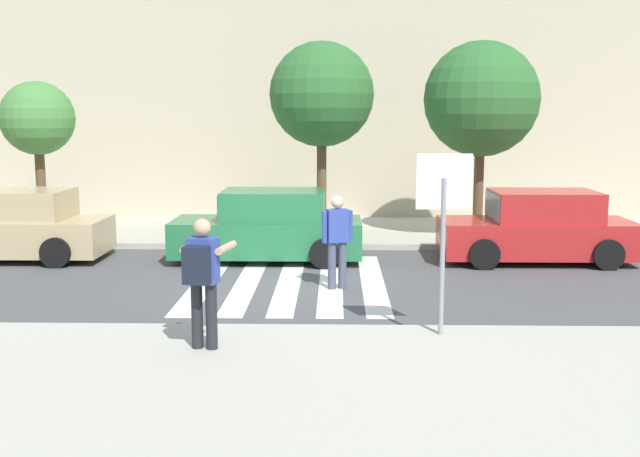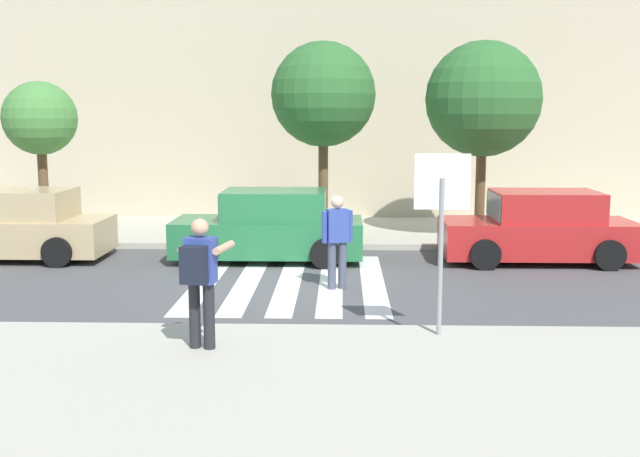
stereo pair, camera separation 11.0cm
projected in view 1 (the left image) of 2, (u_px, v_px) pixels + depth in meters
ground_plane at (289, 284)px, 14.15m from camera, size 120.00×120.00×0.00m
sidewalk_near at (252, 408)px, 8.01m from camera, size 60.00×6.00×0.14m
sidewalk_far at (303, 231)px, 20.07m from camera, size 60.00×4.80×0.14m
building_facade_far at (308, 111)px, 23.93m from camera, size 56.00×4.00×6.55m
crosswalk_stripe_0 at (206, 281)px, 14.38m from camera, size 0.44×5.20×0.01m
crosswalk_stripe_1 at (248, 281)px, 14.36m from camera, size 0.44×5.20×0.01m
crosswalk_stripe_2 at (289, 282)px, 14.35m from camera, size 0.44×5.20×0.01m
crosswalk_stripe_3 at (331, 282)px, 14.33m from camera, size 0.44×5.20×0.01m
crosswalk_stripe_4 at (373, 282)px, 14.31m from camera, size 0.44×5.20×0.01m
stop_sign at (444, 204)px, 10.21m from camera, size 0.76×0.08×2.52m
photographer_with_backpack at (202, 272)px, 9.66m from camera, size 0.68×0.91×1.72m
pedestrian_crossing at (337, 237)px, 13.63m from camera, size 0.56×0.34×1.72m
parked_car_tan at (14, 227)px, 16.44m from camera, size 4.10×1.92×1.55m
parked_car_green at (269, 228)px, 16.32m from camera, size 4.10×1.92×1.55m
parked_car_red at (538, 229)px, 16.20m from camera, size 4.10×1.92×1.55m
street_tree_west at (37, 120)px, 18.53m from camera, size 1.82×1.82×3.85m
street_tree_center at (322, 95)px, 18.24m from camera, size 2.56×2.56×4.80m
street_tree_east at (481, 100)px, 17.95m from camera, size 2.77×2.77×4.79m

